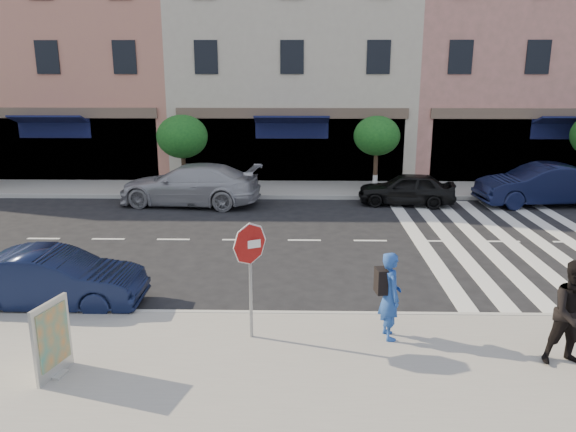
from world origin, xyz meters
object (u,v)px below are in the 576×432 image
(car_far_mid, at_px, (406,189))
(car_far_right, at_px, (541,185))
(stop_sign, at_px, (250,254))
(photographer, at_px, (390,296))
(poster_board, at_px, (52,340))
(car_near_mid, at_px, (52,279))
(car_far_left, at_px, (190,184))
(walker, at_px, (575,314))

(car_far_mid, relative_size, car_far_right, 0.76)
(stop_sign, distance_m, car_far_mid, 12.40)
(photographer, height_order, poster_board, photographer)
(car_near_mid, bearing_deg, stop_sign, -110.33)
(car_far_left, relative_size, car_far_right, 1.13)
(car_near_mid, relative_size, car_far_mid, 1.08)
(car_far_mid, height_order, car_far_right, car_far_right)
(stop_sign, distance_m, photographer, 2.71)
(photographer, bearing_deg, car_far_right, -41.65)
(walker, bearing_deg, stop_sign, 167.96)
(stop_sign, bearing_deg, car_far_right, 24.04)
(poster_board, xyz_separation_m, car_far_mid, (8.09, 12.72, -0.17))
(walker, distance_m, car_near_mid, 10.31)
(poster_board, relative_size, car_far_left, 0.24)
(photographer, relative_size, car_far_right, 0.35)
(car_far_right, bearing_deg, car_near_mid, -62.30)
(stop_sign, distance_m, poster_board, 3.58)
(poster_board, relative_size, car_near_mid, 0.33)
(stop_sign, height_order, car_far_right, stop_sign)
(car_near_mid, bearing_deg, car_far_right, -56.48)
(stop_sign, height_order, car_far_mid, stop_sign)
(photographer, height_order, walker, walker)
(poster_board, distance_m, car_near_mid, 3.32)
(car_far_mid, bearing_deg, car_far_right, 97.50)
(poster_board, height_order, car_far_mid, poster_board)
(poster_board, bearing_deg, car_far_left, 106.18)
(poster_board, xyz_separation_m, car_far_right, (13.16, 12.77, -0.00))
(photographer, xyz_separation_m, car_near_mid, (-7.04, 1.56, -0.35))
(stop_sign, relative_size, car_far_mid, 0.62)
(walker, xyz_separation_m, car_far_mid, (-0.57, 12.18, -0.47))
(car_far_left, bearing_deg, photographer, 34.97)
(stop_sign, height_order, car_near_mid, stop_sign)
(stop_sign, bearing_deg, car_far_mid, 41.80)
(photographer, relative_size, poster_board, 1.29)
(car_far_left, bearing_deg, car_far_mid, 98.08)
(walker, height_order, car_far_right, walker)
(photographer, distance_m, car_near_mid, 7.22)
(walker, bearing_deg, car_near_mid, 162.93)
(car_near_mid, distance_m, car_far_right, 17.45)
(photographer, relative_size, car_near_mid, 0.43)
(walker, distance_m, car_far_mid, 12.20)
(car_far_right, bearing_deg, car_far_left, -95.36)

